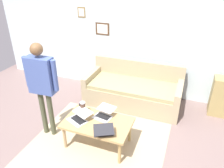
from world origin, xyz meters
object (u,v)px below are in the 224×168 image
at_px(coffee_table, 97,124).
at_px(laptop_left, 104,114).
at_px(laptop_right, 104,131).
at_px(french_press, 83,107).
at_px(person_standing, 42,80).
at_px(side_shelf, 222,97).
at_px(laptop_center, 79,117).
at_px(couch, 133,90).

distance_m(coffee_table, laptop_left, 0.21).
bearing_deg(coffee_table, laptop_right, 132.50).
distance_m(french_press, person_standing, 0.82).
relative_size(french_press, side_shelf, 0.30).
height_order(laptop_left, laptop_right, laptop_right).
bearing_deg(french_press, person_standing, 17.96).
bearing_deg(french_press, laptop_center, 100.26).
distance_m(laptop_right, side_shelf, 2.60).
distance_m(laptop_center, side_shelf, 2.86).
bearing_deg(laptop_center, laptop_right, 161.68).
height_order(french_press, person_standing, person_standing).
bearing_deg(side_shelf, laptop_right, 47.30).
bearing_deg(laptop_center, laptop_left, -145.82).
bearing_deg(person_standing, laptop_center, 179.76).
bearing_deg(person_standing, couch, -126.23).
relative_size(coffee_table, french_press, 4.56).
bearing_deg(person_standing, laptop_right, 171.62).
xyz_separation_m(laptop_right, side_shelf, (-1.76, -1.91, -0.11)).
relative_size(laptop_left, person_standing, 0.23).
xyz_separation_m(laptop_left, french_press, (0.38, 0.03, 0.06)).
bearing_deg(french_press, laptop_left, -174.95).
bearing_deg(laptop_center, french_press, -79.74).
height_order(coffee_table, person_standing, person_standing).
height_order(coffee_table, laptop_center, laptop_center).
height_order(laptop_right, side_shelf, side_shelf).
bearing_deg(laptop_right, laptop_center, -18.32).
relative_size(laptop_center, laptop_right, 1.08).
height_order(french_press, side_shelf, side_shelf).
bearing_deg(couch, coffee_table, 82.71).
bearing_deg(coffee_table, side_shelf, -139.22).
bearing_deg(french_press, side_shelf, -146.02).
distance_m(laptop_left, laptop_center, 0.41).
distance_m(couch, laptop_left, 1.34).
xyz_separation_m(coffee_table, laptop_center, (0.30, 0.05, 0.09)).
distance_m(laptop_center, person_standing, 0.86).
relative_size(laptop_right, french_press, 1.67).
bearing_deg(laptop_left, laptop_right, 111.59).
distance_m(coffee_table, laptop_right, 0.31).
relative_size(laptop_left, french_press, 1.64).
xyz_separation_m(laptop_right, person_standing, (1.14, -0.17, 0.58)).
relative_size(couch, person_standing, 1.20).
distance_m(couch, french_press, 1.47).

